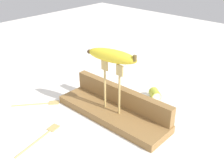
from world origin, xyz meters
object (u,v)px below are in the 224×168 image
at_px(fork_fallen_near, 43,135).
at_px(fork_fallen_far, 42,103).
at_px(fork_stand_center, 111,83).
at_px(banana_chunk_near, 155,94).
at_px(banana_raised_center, 111,56).

relative_size(fork_fallen_near, fork_fallen_far, 1.24).
relative_size(fork_stand_center, banana_chunk_near, 2.93).
relative_size(fork_fallen_far, banana_chunk_near, 2.39).
bearing_deg(fork_fallen_near, banana_raised_center, 68.84).
distance_m(banana_raised_center, fork_fallen_far, 0.35).
height_order(banana_raised_center, fork_fallen_far, banana_raised_center).
relative_size(fork_stand_center, fork_fallen_near, 0.99).
xyz_separation_m(fork_fallen_far, banana_chunk_near, (0.29, 0.32, 0.02)).
bearing_deg(banana_raised_center, fork_stand_center, 12.41).
xyz_separation_m(banana_raised_center, banana_chunk_near, (0.04, 0.21, -0.21)).
bearing_deg(banana_raised_center, fork_fallen_near, -111.16).
bearing_deg(banana_chunk_near, fork_fallen_near, -106.30).
distance_m(fork_stand_center, fork_fallen_near, 0.27).
bearing_deg(fork_stand_center, fork_fallen_far, -156.10).
distance_m(banana_raised_center, fork_fallen_near, 0.32).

